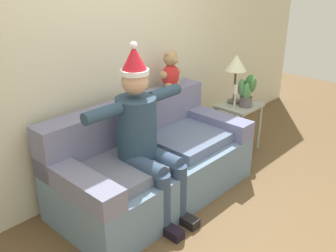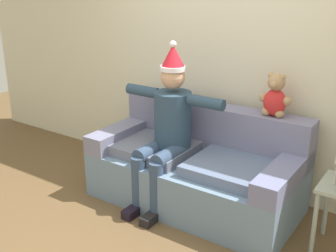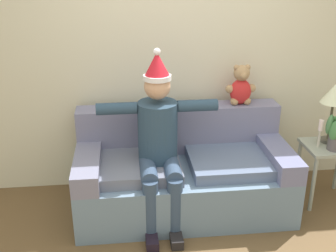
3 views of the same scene
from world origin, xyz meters
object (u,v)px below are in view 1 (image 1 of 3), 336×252
Objects in this scene: couch at (151,162)px; person_seated at (144,134)px; side_table at (238,113)px; teddy_bear at (171,71)px; potted_plant at (246,91)px; table_lamp at (236,65)px; candle_short at (244,87)px; candle_tall at (235,93)px.

person_seated is at bearing -143.42° from couch.
side_table is at bearing -2.76° from couch.
teddy_bear is 0.93m from potted_plant.
couch is 0.97m from teddy_bear.
teddy_bear is 1.03× the size of potted_plant.
person_seated is 2.68× the size of table_lamp.
candle_tall is at bearing -167.16° from candle_short.
potted_plant reaches higher than candle_short.
potted_plant is 1.41× the size of candle_tall.
table_lamp is at bearing 161.95° from candle_short.
teddy_bear is (0.58, 0.29, 0.72)m from couch.
person_seated reaches higher than teddy_bear.
candle_short reaches higher than side_table.
table_lamp reaches higher than potted_plant.
person_seated is at bearing -176.66° from candle_tall.
potted_plant is at bearing -29.64° from teddy_bear.
table_lamp reaches higher than side_table.
couch is 7.12× the size of candle_short.
teddy_bear reaches higher than table_lamp.
side_table is 0.31m from candle_tall.
potted_plant is (1.35, -0.15, 0.42)m from couch.
person_seated is 5.66× the size of candle_short.
side_table is (1.60, 0.11, -0.30)m from person_seated.
person_seated reaches higher than couch.
teddy_bear reaches higher than side_table.
person_seated reaches higher than candle_short.
table_lamp is at bearing 84.25° from potted_plant.
table_lamp is 0.30m from candle_short.
potted_plant is (1.59, 0.02, -0.01)m from person_seated.
potted_plant reaches higher than candle_tall.
table_lamp reaches higher than candle_short.
person_seated is 0.98m from teddy_bear.
couch reaches higher than side_table.
table_lamp is 0.31m from potted_plant.
table_lamp is at bearing 86.86° from side_table.
potted_plant is 1.38× the size of candle_short.
candle_tall is at bearing -143.30° from table_lamp.
person_seated is at bearing -175.19° from candle_short.
couch is 1.53m from table_lamp.
potted_plant is at bearing -95.75° from table_lamp.
table_lamp is 2.11× the size of candle_short.
person_seated is 1.59m from potted_plant.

